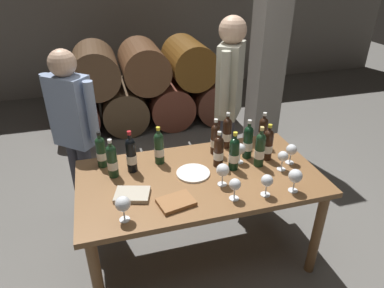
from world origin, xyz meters
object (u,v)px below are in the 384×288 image
(dining_table, at_px, (200,186))
(wine_glass_6, at_px, (240,149))
(wine_bottle_1, at_px, (260,149))
(wine_glass_2, at_px, (291,150))
(taster_seated_left, at_px, (74,126))
(sommelier_presenting, at_px, (229,95))
(wine_bottle_11, at_px, (227,132))
(wine_glass_5, at_px, (123,204))
(tasting_notebook, at_px, (132,195))
(wine_bottle_10, at_px, (215,139))
(wine_glass_0, at_px, (267,181))
(wine_bottle_4, at_px, (101,151))
(wine_bottle_0, at_px, (268,144))
(serving_plate, at_px, (193,173))
(wine_bottle_7, at_px, (131,154))
(leather_ledger, at_px, (176,202))
(wine_glass_4, at_px, (283,157))
(wine_bottle_2, at_px, (234,153))
(wine_glass_7, at_px, (295,176))
(wine_glass_3, at_px, (223,170))
(wine_bottle_3, at_px, (248,141))
(wine_bottle_6, at_px, (159,148))
(wine_glass_1, at_px, (235,185))
(wine_bottle_8, at_px, (112,161))
(wine_bottle_5, at_px, (263,132))

(dining_table, distance_m, wine_glass_6, 0.41)
(wine_bottle_1, distance_m, wine_glass_2, 0.24)
(taster_seated_left, bearing_deg, sommelier_presenting, 1.28)
(sommelier_presenting, bearing_deg, wine_bottle_11, -112.39)
(wine_glass_5, xyz_separation_m, tasting_notebook, (0.07, 0.21, -0.10))
(wine_bottle_1, height_order, wine_bottle_10, wine_bottle_1)
(wine_glass_0, relative_size, wine_glass_6, 0.97)
(wine_glass_6, relative_size, taster_seated_left, 0.10)
(wine_bottle_4, distance_m, wine_bottle_11, 0.98)
(wine_glass_2, bearing_deg, wine_bottle_0, 144.17)
(serving_plate, bearing_deg, wine_glass_2, -3.98)
(wine_bottle_7, xyz_separation_m, leather_ledger, (0.21, -0.45, -0.12))
(wine_bottle_7, bearing_deg, wine_glass_4, -14.95)
(wine_bottle_2, relative_size, wine_bottle_10, 1.02)
(taster_seated_left, bearing_deg, wine_glass_7, -37.42)
(wine_glass_3, bearing_deg, wine_bottle_11, 66.06)
(wine_bottle_3, xyz_separation_m, wine_bottle_6, (-0.66, 0.10, -0.01))
(leather_ledger, distance_m, serving_plate, 0.35)
(serving_plate, bearing_deg, wine_bottle_3, 14.16)
(wine_glass_2, height_order, serving_plate, wine_glass_2)
(dining_table, bearing_deg, sommelier_presenting, 56.33)
(wine_bottle_7, distance_m, sommelier_presenting, 1.11)
(wine_glass_1, height_order, wine_glass_4, same)
(dining_table, bearing_deg, wine_bottle_3, 19.40)
(wine_bottle_10, xyz_separation_m, sommelier_presenting, (0.29, 0.48, 0.16))
(wine_bottle_6, distance_m, wine_glass_1, 0.68)
(wine_bottle_10, distance_m, serving_plate, 0.36)
(wine_bottle_11, distance_m, serving_plate, 0.50)
(wine_bottle_10, xyz_separation_m, wine_glass_4, (0.39, -0.36, -0.02))
(wine_bottle_4, xyz_separation_m, wine_glass_4, (1.25, -0.41, -0.02))
(taster_seated_left, bearing_deg, wine_glass_2, -25.58)
(wine_bottle_7, xyz_separation_m, wine_glass_3, (0.56, -0.34, -0.02))
(wine_bottle_8, relative_size, leather_ledger, 1.32)
(wine_glass_2, bearing_deg, wine_glass_4, -147.97)
(wine_bottle_4, bearing_deg, wine_bottle_10, -3.21)
(wine_bottle_2, bearing_deg, wine_bottle_4, 161.86)
(wine_glass_5, distance_m, sommelier_presenting, 1.52)
(wine_glass_4, bearing_deg, wine_bottle_11, 121.63)
(tasting_notebook, bearing_deg, wine_bottle_4, 127.10)
(wine_bottle_2, bearing_deg, sommelier_presenting, 71.93)
(wine_glass_1, relative_size, wine_glass_4, 1.01)
(wine_bottle_3, height_order, wine_bottle_10, wine_bottle_3)
(wine_bottle_5, xyz_separation_m, wine_glass_3, (-0.50, -0.43, -0.01))
(dining_table, relative_size, wine_glass_5, 10.32)
(wine_glass_0, relative_size, sommelier_presenting, 0.09)
(dining_table, distance_m, serving_plate, 0.11)
(sommelier_presenting, bearing_deg, tasting_notebook, -139.00)
(wine_bottle_0, bearing_deg, wine_bottle_10, 151.66)
(wine_bottle_0, bearing_deg, wine_bottle_8, 175.92)
(wine_bottle_3, xyz_separation_m, wine_glass_1, (-0.29, -0.46, -0.03))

